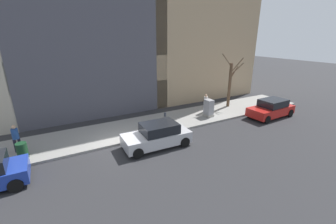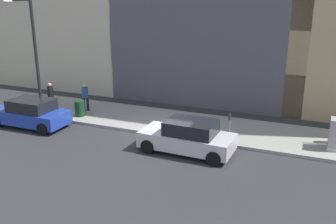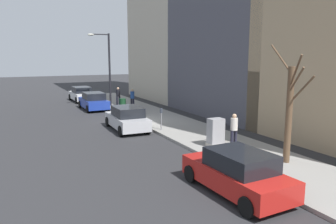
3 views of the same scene
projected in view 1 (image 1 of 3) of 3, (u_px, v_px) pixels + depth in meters
ground_plane at (124, 144)px, 14.45m from camera, size 120.00×120.00×0.00m
sidewalk at (115, 132)px, 16.08m from camera, size 4.00×36.00×0.15m
parked_car_red at (271, 109)px, 19.16m from camera, size 2.05×4.26×1.52m
parked_car_silver at (157, 135)px, 14.02m from camera, size 2.05×4.26×1.52m
parking_meter at (165, 119)px, 16.02m from camera, size 0.14×0.10×1.35m
utility_box at (209, 108)px, 18.91m from camera, size 0.83×0.60×1.43m
bare_tree at (230, 83)px, 21.06m from camera, size 0.75×2.26×5.01m
trash_bin at (22, 151)px, 12.47m from camera, size 0.56×0.56×0.90m
pedestrian_near_meter at (206, 102)px, 19.71m from camera, size 0.40×0.36×1.66m
pedestrian_midblock at (16, 137)px, 13.01m from camera, size 0.36×0.37×1.66m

